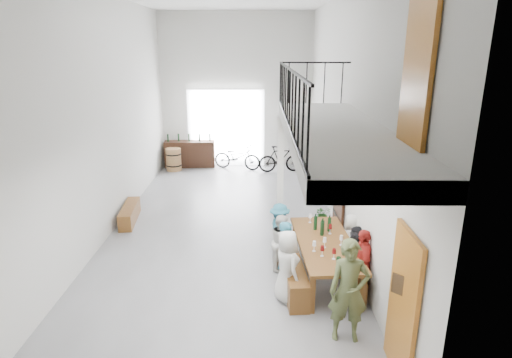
{
  "coord_description": "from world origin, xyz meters",
  "views": [
    {
      "loc": [
        0.8,
        -9.77,
        4.31
      ],
      "look_at": [
        0.75,
        -0.5,
        1.42
      ],
      "focal_mm": 30.0,
      "sensor_mm": 36.0,
      "label": 1
    }
  ],
  "objects_px": {
    "serving_counter": "(190,154)",
    "side_bench": "(130,214)",
    "bicycle_near": "(237,157)",
    "host_standing": "(349,291)",
    "tasting_table": "(325,246)",
    "oak_barrel": "(174,159)",
    "bench_inner": "(291,269)"
  },
  "relations": [
    {
      "from": "side_bench",
      "to": "bicycle_near",
      "type": "height_order",
      "value": "bicycle_near"
    },
    {
      "from": "tasting_table",
      "to": "host_standing",
      "type": "height_order",
      "value": "host_standing"
    },
    {
      "from": "side_bench",
      "to": "serving_counter",
      "type": "height_order",
      "value": "serving_counter"
    },
    {
      "from": "bench_inner",
      "to": "host_standing",
      "type": "relative_size",
      "value": 1.36
    },
    {
      "from": "serving_counter",
      "to": "side_bench",
      "type": "bearing_deg",
      "value": -101.11
    },
    {
      "from": "oak_barrel",
      "to": "host_standing",
      "type": "distance_m",
      "value": 10.3
    },
    {
      "from": "serving_counter",
      "to": "bicycle_near",
      "type": "relative_size",
      "value": 1.05
    },
    {
      "from": "serving_counter",
      "to": "host_standing",
      "type": "bearing_deg",
      "value": -71.29
    },
    {
      "from": "tasting_table",
      "to": "oak_barrel",
      "type": "distance_m",
      "value": 8.72
    },
    {
      "from": "tasting_table",
      "to": "host_standing",
      "type": "bearing_deg",
      "value": -90.43
    },
    {
      "from": "bench_inner",
      "to": "host_standing",
      "type": "xyz_separation_m",
      "value": [
        0.73,
        -1.67,
        0.56
      ]
    },
    {
      "from": "side_bench",
      "to": "oak_barrel",
      "type": "distance_m",
      "value": 4.73
    },
    {
      "from": "bench_inner",
      "to": "serving_counter",
      "type": "relative_size",
      "value": 1.22
    },
    {
      "from": "tasting_table",
      "to": "serving_counter",
      "type": "relative_size",
      "value": 1.38
    },
    {
      "from": "side_bench",
      "to": "host_standing",
      "type": "relative_size",
      "value": 0.89
    },
    {
      "from": "bench_inner",
      "to": "side_bench",
      "type": "distance_m",
      "value": 4.88
    },
    {
      "from": "side_bench",
      "to": "tasting_table",
      "type": "bearing_deg",
      "value": -31.99
    },
    {
      "from": "side_bench",
      "to": "oak_barrel",
      "type": "bearing_deg",
      "value": 87.04
    },
    {
      "from": "oak_barrel",
      "to": "bench_inner",
      "type": "bearing_deg",
      "value": -64.27
    },
    {
      "from": "tasting_table",
      "to": "bicycle_near",
      "type": "xyz_separation_m",
      "value": [
        -2.04,
        7.75,
        -0.25
      ]
    },
    {
      "from": "bicycle_near",
      "to": "side_bench",
      "type": "bearing_deg",
      "value": 168.46
    },
    {
      "from": "bench_inner",
      "to": "serving_counter",
      "type": "height_order",
      "value": "serving_counter"
    },
    {
      "from": "serving_counter",
      "to": "tasting_table",
      "type": "bearing_deg",
      "value": -67.72
    },
    {
      "from": "bench_inner",
      "to": "host_standing",
      "type": "distance_m",
      "value": 1.91
    },
    {
      "from": "bench_inner",
      "to": "bicycle_near",
      "type": "height_order",
      "value": "bicycle_near"
    },
    {
      "from": "bench_inner",
      "to": "side_bench",
      "type": "relative_size",
      "value": 1.52
    },
    {
      "from": "tasting_table",
      "to": "host_standing",
      "type": "relative_size",
      "value": 1.54
    },
    {
      "from": "side_bench",
      "to": "serving_counter",
      "type": "xyz_separation_m",
      "value": [
        0.75,
        5.24,
        0.28
      ]
    },
    {
      "from": "host_standing",
      "to": "bicycle_near",
      "type": "height_order",
      "value": "host_standing"
    },
    {
      "from": "bench_inner",
      "to": "serving_counter",
      "type": "xyz_separation_m",
      "value": [
        -3.17,
        8.15,
        0.23
      ]
    },
    {
      "from": "tasting_table",
      "to": "oak_barrel",
      "type": "height_order",
      "value": "oak_barrel"
    },
    {
      "from": "oak_barrel",
      "to": "bicycle_near",
      "type": "relative_size",
      "value": 0.47
    }
  ]
}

